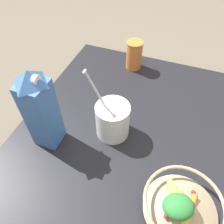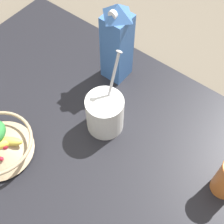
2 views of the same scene
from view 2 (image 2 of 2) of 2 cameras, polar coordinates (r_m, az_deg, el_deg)
ground_plane at (r=0.97m, az=-12.68°, el=-10.12°), size 6.00×6.00×0.00m
countertop at (r=0.95m, az=-12.88°, el=-9.70°), size 1.10×1.10×0.04m
milk_carton at (r=0.99m, az=0.91°, el=12.58°), size 0.08×0.08×0.29m
yogurt_tub at (r=0.91m, az=-1.31°, el=-0.04°), size 0.11×0.14×0.26m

